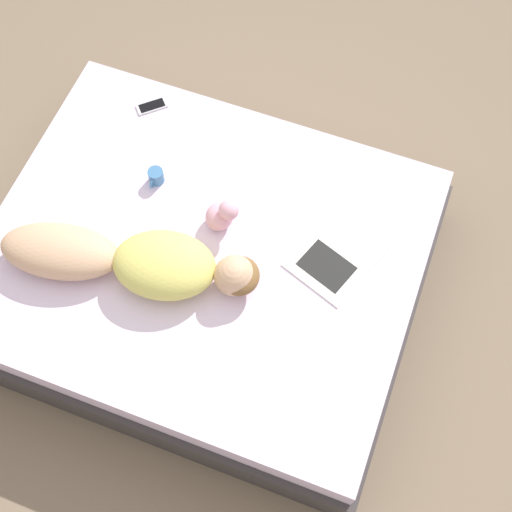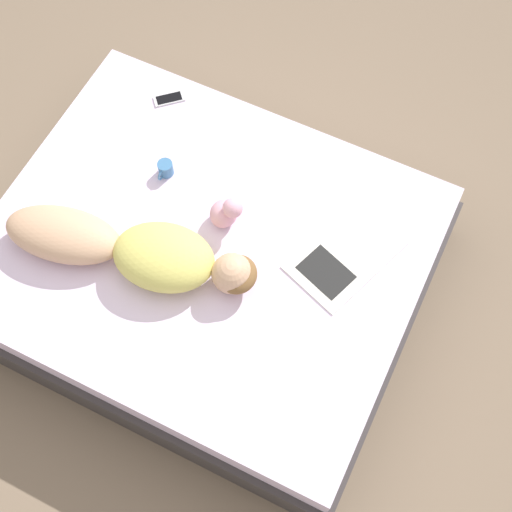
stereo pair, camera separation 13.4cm
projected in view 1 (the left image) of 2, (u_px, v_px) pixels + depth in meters
The scene contains 7 objects.
ground_plane at pixel (208, 286), 3.73m from camera, with size 12.00×12.00×0.00m, color #7A6651.
bed at pixel (206, 269), 3.53m from camera, with size 1.71×2.06×0.45m.
person at pixel (134, 261), 3.19m from camera, with size 0.50×1.21×0.20m.
open_magazine at pixel (343, 248), 3.32m from camera, with size 0.60×0.49×0.01m.
coffee_mug at pixel (156, 176), 3.45m from camera, with size 0.11×0.07×0.08m.
cell_phone at pixel (152, 106), 3.67m from camera, with size 0.16×0.16×0.01m.
plush_toy at pixel (222, 215), 3.30m from camera, with size 0.14×0.16×0.20m.
Camera 1 is at (1.29, 0.75, 3.43)m, focal length 50.00 mm.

